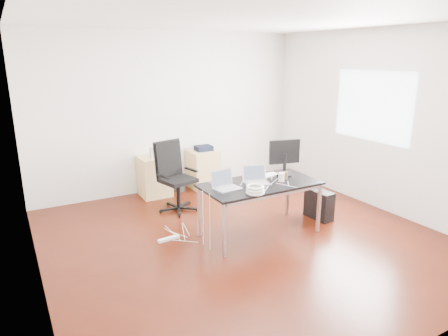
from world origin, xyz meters
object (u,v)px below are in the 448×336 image
filing_cabinet_left (154,176)px  filing_cabinet_right (203,169)px  desk (260,187)px  office_chair (174,173)px  pc_tower (319,204)px

filing_cabinet_left → filing_cabinet_right: (0.95, 0.00, 0.00)m
desk → filing_cabinet_left: 2.34m
office_chair → pc_tower: (1.74, -1.42, -0.39)m
desk → filing_cabinet_right: 2.24m
filing_cabinet_left → pc_tower: 2.85m
desk → office_chair: bearing=114.7°
desk → office_chair: 1.57m
desk → office_chair: (-0.66, 1.43, -0.07)m
filing_cabinet_left → pc_tower: (1.81, -2.20, -0.13)m
desk → pc_tower: size_ratio=3.56×
office_chair → filing_cabinet_left: size_ratio=1.54×
filing_cabinet_left → desk: bearing=-71.9°
desk → pc_tower: desk is taller
desk → office_chair: size_ratio=1.48×
pc_tower → filing_cabinet_left: bearing=126.0°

